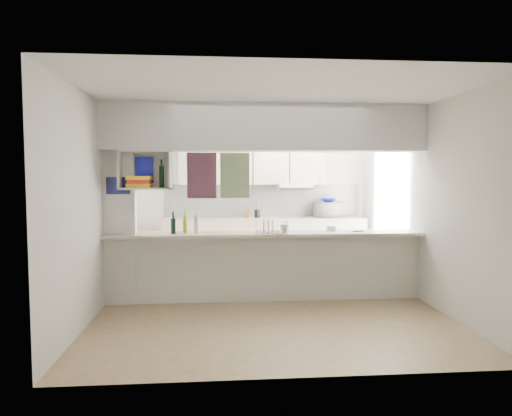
{
  "coord_description": "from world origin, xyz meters",
  "views": [
    {
      "loc": [
        -0.63,
        -6.03,
        1.67
      ],
      "look_at": [
        -0.09,
        0.5,
        1.21
      ],
      "focal_mm": 32.0,
      "sensor_mm": 36.0,
      "label": 1
    }
  ],
  "objects": [
    {
      "name": "floor",
      "position": [
        0.0,
        0.0,
        0.0
      ],
      "size": [
        4.8,
        4.8,
        0.0
      ],
      "primitive_type": "plane",
      "color": "#8C7351",
      "rests_on": "ground"
    },
    {
      "name": "ceiling",
      "position": [
        0.0,
        0.0,
        2.6
      ],
      "size": [
        4.8,
        4.8,
        0.0
      ],
      "primitive_type": "plane",
      "color": "white",
      "rests_on": "wall_back"
    },
    {
      "name": "wall_back",
      "position": [
        0.0,
        2.4,
        1.3
      ],
      "size": [
        4.2,
        0.0,
        4.2
      ],
      "primitive_type": "plane",
      "rotation": [
        1.57,
        0.0,
        0.0
      ],
      "color": "silver",
      "rests_on": "floor"
    },
    {
      "name": "wall_left",
      "position": [
        -2.1,
        0.0,
        1.3
      ],
      "size": [
        0.0,
        4.8,
        4.8
      ],
      "primitive_type": "plane",
      "rotation": [
        1.57,
        0.0,
        1.57
      ],
      "color": "silver",
      "rests_on": "floor"
    },
    {
      "name": "wall_right",
      "position": [
        2.1,
        0.0,
        1.3
      ],
      "size": [
        0.0,
        4.8,
        4.8
      ],
      "primitive_type": "plane",
      "rotation": [
        1.57,
        0.0,
        -1.57
      ],
      "color": "silver",
      "rests_on": "floor"
    },
    {
      "name": "servery_partition",
      "position": [
        -0.17,
        0.0,
        1.66
      ],
      "size": [
        4.2,
        0.5,
        2.6
      ],
      "color": "silver",
      "rests_on": "floor"
    },
    {
      "name": "cubby_shelf",
      "position": [
        -1.57,
        -0.06,
        1.71
      ],
      "size": [
        0.65,
        0.35,
        0.5
      ],
      "color": "white",
      "rests_on": "bulkhead"
    },
    {
      "name": "kitchen_run",
      "position": [
        0.16,
        2.14,
        0.83
      ],
      "size": [
        3.6,
        0.63,
        2.24
      ],
      "color": "beige",
      "rests_on": "floor"
    },
    {
      "name": "microwave",
      "position": [
        1.4,
        2.13,
        1.06
      ],
      "size": [
        0.58,
        0.47,
        0.28
      ],
      "primitive_type": "imported",
      "rotation": [
        0.0,
        0.0,
        3.43
      ],
      "color": "white",
      "rests_on": "bench_top"
    },
    {
      "name": "bowl",
      "position": [
        1.38,
        2.16,
        1.23
      ],
      "size": [
        0.28,
        0.28,
        0.07
      ],
      "primitive_type": "imported",
      "color": "#0D1199",
      "rests_on": "microwave"
    },
    {
      "name": "dish_rack",
      "position": [
        0.08,
        -0.05,
        1.01
      ],
      "size": [
        0.47,
        0.38,
        0.23
      ],
      "rotation": [
        0.0,
        0.0,
        -0.17
      ],
      "color": "silver",
      "rests_on": "breakfast_bar"
    },
    {
      "name": "cup",
      "position": [
        0.25,
        -0.08,
        0.98
      ],
      "size": [
        0.15,
        0.15,
        0.09
      ],
      "primitive_type": "imported",
      "rotation": [
        0.0,
        0.0,
        -0.35
      ],
      "color": "white",
      "rests_on": "dish_rack"
    },
    {
      "name": "wine_bottles",
      "position": [
        -1.06,
        -0.02,
        1.04
      ],
      "size": [
        0.36,
        0.14,
        0.32
      ],
      "color": "black",
      "rests_on": "breakfast_bar"
    },
    {
      "name": "plastic_tubs",
      "position": [
        0.94,
        0.05,
        0.95
      ],
      "size": [
        0.49,
        0.17,
        0.07
      ],
      "color": "silver",
      "rests_on": "breakfast_bar"
    },
    {
      "name": "utensil_jar",
      "position": [
        0.07,
        2.15,
        0.99
      ],
      "size": [
        0.11,
        0.11,
        0.15
      ],
      "primitive_type": "cylinder",
      "color": "black",
      "rests_on": "bench_top"
    },
    {
      "name": "knife_block",
      "position": [
        -0.13,
        2.18,
        1.01
      ],
      "size": [
        0.09,
        0.07,
        0.19
      ],
      "primitive_type": "cube",
      "rotation": [
        0.0,
        0.0,
        0.0
      ],
      "color": "brown",
      "rests_on": "bench_top"
    }
  ]
}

